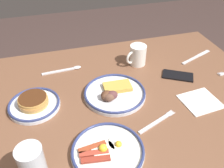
{
  "coord_description": "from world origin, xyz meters",
  "views": [
    {
      "loc": [
        0.28,
        0.78,
        1.44
      ],
      "look_at": [
        0.05,
        -0.04,
        0.78
      ],
      "focal_mm": 39.02,
      "sensor_mm": 36.0,
      "label": 1
    }
  ],
  "objects_px": {
    "plate_center_pancakes": "(108,151)",
    "plate_far_companion": "(114,93)",
    "drinking_glass": "(33,165)",
    "cell_phone": "(178,76)",
    "coffee_mug": "(137,55)",
    "paper_napkin": "(200,101)",
    "fork_near": "(157,122)",
    "tea_spoon": "(67,69)",
    "butter_knife": "(196,57)",
    "plate_near_main": "(34,103)"
  },
  "relations": [
    {
      "from": "cell_phone",
      "to": "fork_near",
      "type": "height_order",
      "value": "cell_phone"
    },
    {
      "from": "drinking_glass",
      "to": "paper_napkin",
      "type": "bearing_deg",
      "value": -166.4
    },
    {
      "from": "fork_near",
      "to": "plate_center_pancakes",
      "type": "bearing_deg",
      "value": 21.02
    },
    {
      "from": "cell_phone",
      "to": "paper_napkin",
      "type": "bearing_deg",
      "value": 121.14
    },
    {
      "from": "coffee_mug",
      "to": "plate_center_pancakes",
      "type": "bearing_deg",
      "value": 59.51
    },
    {
      "from": "butter_knife",
      "to": "plate_center_pancakes",
      "type": "bearing_deg",
      "value": 36.86
    },
    {
      "from": "plate_center_pancakes",
      "to": "paper_napkin",
      "type": "height_order",
      "value": "plate_center_pancakes"
    },
    {
      "from": "cell_phone",
      "to": "fork_near",
      "type": "xyz_separation_m",
      "value": [
        0.22,
        0.25,
        -0.0
      ]
    },
    {
      "from": "plate_far_companion",
      "to": "tea_spoon",
      "type": "distance_m",
      "value": 0.31
    },
    {
      "from": "plate_near_main",
      "to": "drinking_glass",
      "type": "xyz_separation_m",
      "value": [
        0.01,
        0.33,
        0.04
      ]
    },
    {
      "from": "plate_near_main",
      "to": "paper_napkin",
      "type": "distance_m",
      "value": 0.69
    },
    {
      "from": "coffee_mug",
      "to": "plate_near_main",
      "type": "bearing_deg",
      "value": 20.25
    },
    {
      "from": "drinking_glass",
      "to": "paper_napkin",
      "type": "distance_m",
      "value": 0.7
    },
    {
      "from": "plate_center_pancakes",
      "to": "coffee_mug",
      "type": "bearing_deg",
      "value": -120.49
    },
    {
      "from": "cell_phone",
      "to": "butter_knife",
      "type": "relative_size",
      "value": 0.67
    },
    {
      "from": "cell_phone",
      "to": "tea_spoon",
      "type": "bearing_deg",
      "value": 8.56
    },
    {
      "from": "plate_near_main",
      "to": "paper_napkin",
      "type": "height_order",
      "value": "plate_near_main"
    },
    {
      "from": "tea_spoon",
      "to": "butter_knife",
      "type": "bearing_deg",
      "value": 174.17
    },
    {
      "from": "plate_center_pancakes",
      "to": "cell_phone",
      "type": "distance_m",
      "value": 0.56
    },
    {
      "from": "fork_near",
      "to": "butter_knife",
      "type": "distance_m",
      "value": 0.55
    },
    {
      "from": "plate_center_pancakes",
      "to": "tea_spoon",
      "type": "bearing_deg",
      "value": -83.29
    },
    {
      "from": "plate_near_main",
      "to": "fork_near",
      "type": "xyz_separation_m",
      "value": [
        -0.45,
        0.22,
        -0.02
      ]
    },
    {
      "from": "coffee_mug",
      "to": "cell_phone",
      "type": "bearing_deg",
      "value": 133.21
    },
    {
      "from": "coffee_mug",
      "to": "paper_napkin",
      "type": "distance_m",
      "value": 0.39
    },
    {
      "from": "plate_center_pancakes",
      "to": "butter_knife",
      "type": "distance_m",
      "value": 0.78
    },
    {
      "from": "plate_near_main",
      "to": "fork_near",
      "type": "relative_size",
      "value": 1.17
    },
    {
      "from": "plate_center_pancakes",
      "to": "plate_far_companion",
      "type": "relative_size",
      "value": 0.92
    },
    {
      "from": "drinking_glass",
      "to": "cell_phone",
      "type": "xyz_separation_m",
      "value": [
        -0.68,
        -0.36,
        -0.05
      ]
    },
    {
      "from": "paper_napkin",
      "to": "fork_near",
      "type": "relative_size",
      "value": 0.84
    },
    {
      "from": "plate_far_companion",
      "to": "tea_spoon",
      "type": "relative_size",
      "value": 1.38
    },
    {
      "from": "plate_near_main",
      "to": "plate_center_pancakes",
      "type": "height_order",
      "value": "plate_near_main"
    },
    {
      "from": "coffee_mug",
      "to": "butter_knife",
      "type": "distance_m",
      "value": 0.33
    },
    {
      "from": "drinking_glass",
      "to": "cell_phone",
      "type": "bearing_deg",
      "value": -152.16
    },
    {
      "from": "plate_near_main",
      "to": "fork_near",
      "type": "distance_m",
      "value": 0.5
    },
    {
      "from": "fork_near",
      "to": "butter_knife",
      "type": "bearing_deg",
      "value": -136.45
    },
    {
      "from": "drinking_glass",
      "to": "plate_near_main",
      "type": "bearing_deg",
      "value": -91.04
    },
    {
      "from": "butter_knife",
      "to": "tea_spoon",
      "type": "relative_size",
      "value": 1.1
    },
    {
      "from": "plate_center_pancakes",
      "to": "paper_napkin",
      "type": "distance_m",
      "value": 0.47
    },
    {
      "from": "drinking_glass",
      "to": "butter_knife",
      "type": "distance_m",
      "value": 0.99
    },
    {
      "from": "coffee_mug",
      "to": "drinking_glass",
      "type": "xyz_separation_m",
      "value": [
        0.53,
        0.52,
        0.01
      ]
    },
    {
      "from": "plate_center_pancakes",
      "to": "fork_near",
      "type": "distance_m",
      "value": 0.24
    },
    {
      "from": "drinking_glass",
      "to": "paper_napkin",
      "type": "relative_size",
      "value": 0.86
    },
    {
      "from": "plate_near_main",
      "to": "tea_spoon",
      "type": "height_order",
      "value": "plate_near_main"
    },
    {
      "from": "fork_near",
      "to": "tea_spoon",
      "type": "distance_m",
      "value": 0.53
    },
    {
      "from": "plate_far_companion",
      "to": "butter_knife",
      "type": "bearing_deg",
      "value": -160.31
    },
    {
      "from": "plate_near_main",
      "to": "cell_phone",
      "type": "xyz_separation_m",
      "value": [
        -0.67,
        -0.03,
        -0.02
      ]
    },
    {
      "from": "cell_phone",
      "to": "drinking_glass",
      "type": "bearing_deg",
      "value": 57.97
    },
    {
      "from": "plate_near_main",
      "to": "coffee_mug",
      "type": "relative_size",
      "value": 1.82
    },
    {
      "from": "drinking_glass",
      "to": "plate_center_pancakes",
      "type": "bearing_deg",
      "value": -174.85
    },
    {
      "from": "plate_near_main",
      "to": "drinking_glass",
      "type": "bearing_deg",
      "value": 88.96
    }
  ]
}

